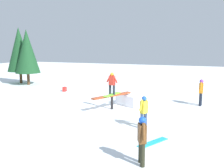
{
  "coord_description": "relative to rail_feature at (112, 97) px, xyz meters",
  "views": [
    {
      "loc": [
        12.67,
        4.33,
        3.57
      ],
      "look_at": [
        0.0,
        0.0,
        1.41
      ],
      "focal_mm": 40.0,
      "sensor_mm": 36.0,
      "label": 1
    }
  ],
  "objects": [
    {
      "name": "bystander_orange",
      "position": [
        -2.47,
        4.63,
        0.17
      ],
      "size": [
        0.64,
        0.25,
        1.54
      ],
      "rotation": [
        0.0,
        0.0,
        6.18
      ],
      "color": "black",
      "rests_on": "ground"
    },
    {
      "name": "loose_snowboard_cyan",
      "position": [
        4.01,
        2.95,
        -0.68
      ],
      "size": [
        1.34,
        0.98,
        0.02
      ],
      "primitive_type": "cube",
      "rotation": [
        0.0,
        0.0,
        5.73
      ],
      "color": "#1EBED7",
      "rests_on": "ground"
    },
    {
      "name": "bystander_brown",
      "position": [
        5.77,
        2.9,
        0.14
      ],
      "size": [
        0.62,
        0.34,
        1.48
      ],
      "rotation": [
        0.0,
        0.0,
        3.56
      ],
      "color": "#282A1A",
      "rests_on": "ground"
    },
    {
      "name": "snow_kicker_ramp",
      "position": [
        -1.61,
        0.9,
        -0.37
      ],
      "size": [
        2.3,
        2.19,
        0.64
      ],
      "primitive_type": "cube",
      "rotation": [
        0.0,
        0.0,
        -0.51
      ],
      "color": "white",
      "rests_on": "ground"
    },
    {
      "name": "rail_feature",
      "position": [
        0.0,
        0.0,
        0.0
      ],
      "size": [
        2.47,
        1.54,
        0.81
      ],
      "rotation": [
        0.0,
        0.0,
        -0.51
      ],
      "color": "black",
      "rests_on": "ground"
    },
    {
      "name": "bystander_yellow",
      "position": [
        2.51,
        2.29,
        0.09
      ],
      "size": [
        0.61,
        0.34,
        1.4
      ],
      "rotation": [
        0.0,
        0.0,
        2.71
      ],
      "color": "navy",
      "rests_on": "ground"
    },
    {
      "name": "ground_plane",
      "position": [
        0.0,
        0.0,
        -0.69
      ],
      "size": [
        60.0,
        60.0,
        0.0
      ],
      "primitive_type": "plane",
      "color": "white"
    },
    {
      "name": "pine_tree_near",
      "position": [
        -5.52,
        -9.67,
        2.23
      ],
      "size": [
        2.11,
        2.11,
        4.81
      ],
      "color": "#4C331E",
      "rests_on": "ground"
    },
    {
      "name": "pine_tree_far",
      "position": [
        -6.04,
        -10.89,
        2.38
      ],
      "size": [
        2.22,
        2.22,
        5.04
      ],
      "color": "#4C331E",
      "rests_on": "ground"
    },
    {
      "name": "backpack_on_snow",
      "position": [
        -3.77,
        -5.09,
        -0.52
      ],
      "size": [
        0.3,
        0.23,
        0.34
      ],
      "primitive_type": "cube",
      "rotation": [
        0.0,
        0.0,
        0.02
      ],
      "color": "red",
      "rests_on": "ground"
    },
    {
      "name": "main_rider_on_rail",
      "position": [
        0.0,
        0.0,
        0.71
      ],
      "size": [
        1.49,
        0.7,
        1.23
      ],
      "rotation": [
        0.0,
        0.0,
        -0.21
      ],
      "color": "#7FE231",
      "rests_on": "rail_feature"
    }
  ]
}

